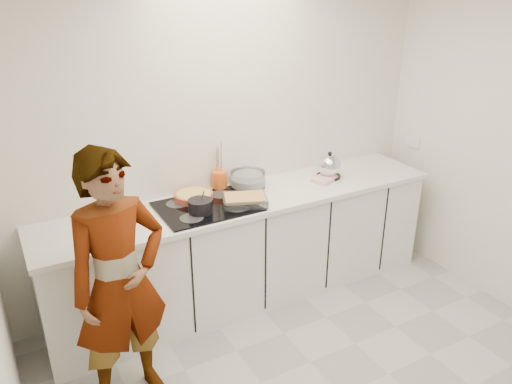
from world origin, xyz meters
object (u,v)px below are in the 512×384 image
hob (207,206)px  utensil_crock (220,180)px  tart_dish (194,196)px  baking_dish (245,200)px  mixing_bowl (248,180)px  cook (120,283)px  kettle (329,167)px  saucepan (200,206)px

hob → utensil_crock: size_ratio=4.81×
tart_dish → baking_dish: bearing=-42.6°
hob → mixing_bowl: size_ratio=2.22×
cook → kettle: bearing=5.7°
hob → cook: size_ratio=0.43×
mixing_bowl → utensil_crock: (-0.22, 0.08, 0.01)m
tart_dish → kettle: bearing=-5.3°
utensil_crock → hob: bearing=-130.2°
utensil_crock → cook: size_ratio=0.09×
baking_dish → cook: cook is taller
baking_dish → kettle: kettle is taller
tart_dish → kettle: (1.20, -0.11, 0.06)m
saucepan → utensil_crock: 0.49m
baking_dish → utensil_crock: (-0.02, 0.39, 0.03)m
hob → tart_dish: (-0.04, 0.16, 0.03)m
hob → cook: (-0.81, -0.57, -0.08)m
baking_dish → utensil_crock: 0.39m
saucepan → cook: size_ratio=0.12×
tart_dish → hob: bearing=-76.9°
tart_dish → baking_dish: (0.30, -0.27, 0.01)m
utensil_crock → baking_dish: bearing=-86.8°
hob → baking_dish: size_ratio=1.84×
cook → tart_dish: bearing=31.6°
cook → mixing_bowl: bearing=19.4°
kettle → utensil_crock: size_ratio=1.55×
tart_dish → utensil_crock: utensil_crock is taller
mixing_bowl → cook: 1.48m
mixing_bowl → cook: (-1.27, -0.76, -0.14)m
hob → utensil_crock: 0.37m
tart_dish → kettle: size_ratio=1.63×
utensil_crock → cook: 1.36m
kettle → cook: cook is taller
saucepan → mixing_bowl: bearing=27.4°
kettle → baking_dish: bearing=-169.8°
kettle → hob: bearing=-177.4°
tart_dish → baking_dish: 0.40m
kettle → cook: 2.07m
hob → tart_dish: 0.17m
cook → baking_dish: bearing=11.4°
hob → baking_dish: (0.26, -0.11, 0.04)m
mixing_bowl → baking_dish: bearing=-122.4°
tart_dish → baking_dish: baking_dish is taller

